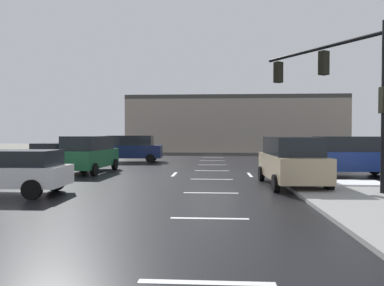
# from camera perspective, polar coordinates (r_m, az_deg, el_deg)

# --- Properties ---
(ground_plane) EXTENTS (120.00, 120.00, 0.00)m
(ground_plane) POSITION_cam_1_polar(r_m,az_deg,el_deg) (19.33, 3.13, -5.03)
(ground_plane) COLOR slate
(road_asphalt) EXTENTS (44.00, 44.00, 0.02)m
(road_asphalt) POSITION_cam_1_polar(r_m,az_deg,el_deg) (19.32, 3.13, -5.00)
(road_asphalt) COLOR black
(road_asphalt) RESTS_ON ground_plane
(snow_strip_curbside) EXTENTS (4.00, 1.60, 0.06)m
(snow_strip_curbside) POSITION_cam_1_polar(r_m,az_deg,el_deg) (16.10, 21.24, -5.82)
(snow_strip_curbside) COLOR white
(snow_strip_curbside) RESTS_ON sidewalk_corner
(lane_markings) EXTENTS (36.15, 36.15, 0.01)m
(lane_markings) POSITION_cam_1_polar(r_m,az_deg,el_deg) (17.99, 6.96, -5.45)
(lane_markings) COLOR silver
(lane_markings) RESTS_ON road_asphalt
(traffic_signal_mast) EXTENTS (3.38, 4.95, 5.91)m
(traffic_signal_mast) POSITION_cam_1_polar(r_m,az_deg,el_deg) (15.11, 22.77, 8.71)
(traffic_signal_mast) COLOR black
(traffic_signal_mast) RESTS_ON sidewalk_corner
(strip_building_background) EXTENTS (26.58, 8.00, 6.86)m
(strip_building_background) POSITION_cam_1_polar(r_m,az_deg,el_deg) (47.06, 6.64, 2.95)
(strip_building_background) COLOR gray
(strip_building_background) RESTS_ON ground_plane
(suv_navy) EXTENTS (4.92, 2.38, 2.03)m
(suv_navy) POSITION_cam_1_polar(r_m,az_deg,el_deg) (28.30, -9.64, -0.78)
(suv_navy) COLOR #141E47
(suv_navy) RESTS_ON road_asphalt
(suv_tan) EXTENTS (2.30, 4.89, 2.03)m
(suv_tan) POSITION_cam_1_polar(r_m,az_deg,el_deg) (15.60, 15.34, -2.61)
(suv_tan) COLOR tan
(suv_tan) RESTS_ON road_asphalt
(suv_blue) EXTENTS (4.88, 2.26, 2.03)m
(suv_blue) POSITION_cam_1_polar(r_m,az_deg,el_deg) (20.06, 23.66, -1.79)
(suv_blue) COLOR navy
(suv_blue) RESTS_ON road_asphalt
(suv_green) EXTENTS (2.36, 4.91, 2.03)m
(suv_green) POSITION_cam_1_polar(r_m,az_deg,el_deg) (21.08, -15.94, -1.57)
(suv_green) COLOR #195933
(suv_green) RESTS_ON road_asphalt
(sedan_white) EXTENTS (4.54, 2.03, 1.58)m
(sedan_white) POSITION_cam_1_polar(r_m,az_deg,el_deg) (14.47, -26.99, -3.97)
(sedan_white) COLOR white
(sedan_white) RESTS_ON road_asphalt
(sedan_red) EXTENTS (2.26, 4.63, 1.58)m
(sedan_red) POSITION_cam_1_polar(r_m,az_deg,el_deg) (25.11, -20.85, -1.68)
(sedan_red) COLOR #B21919
(sedan_red) RESTS_ON road_asphalt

